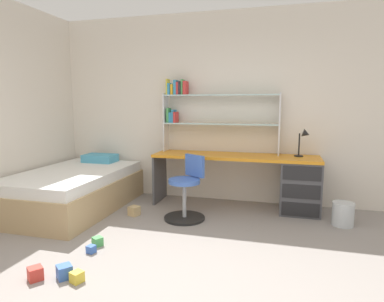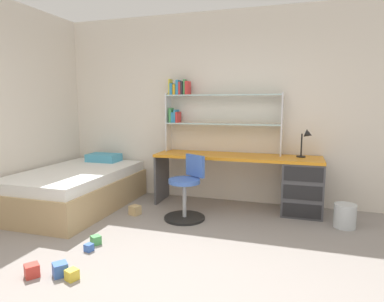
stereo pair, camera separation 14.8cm
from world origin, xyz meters
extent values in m
cube|color=gray|center=(0.00, 0.00, -0.01)|extent=(6.08, 6.49, 0.02)
cube|color=silver|center=(0.00, 2.78, 1.40)|extent=(6.08, 0.06, 2.79)
cube|color=orange|center=(0.26, 2.43, 0.73)|extent=(2.29, 0.59, 0.04)
cube|color=#4C4C51|center=(1.15, 2.43, 0.35)|extent=(0.52, 0.56, 0.71)
cube|color=#4C4C51|center=(-0.87, 2.43, 0.35)|extent=(0.03, 0.53, 0.71)
cube|color=black|center=(1.15, 2.15, 0.12)|extent=(0.47, 0.01, 0.18)
cube|color=black|center=(1.15, 2.15, 0.35)|extent=(0.47, 0.01, 0.18)
cube|color=black|center=(1.15, 2.15, 0.59)|extent=(0.47, 0.01, 0.18)
cube|color=silver|center=(-0.83, 2.61, 1.18)|extent=(0.02, 0.22, 0.87)
cube|color=silver|center=(0.85, 2.61, 1.18)|extent=(0.02, 0.22, 0.87)
cube|color=silver|center=(0.01, 2.61, 1.17)|extent=(1.66, 0.22, 0.02)
cube|color=silver|center=(0.01, 2.61, 1.58)|extent=(1.66, 0.22, 0.02)
cube|color=#4CA559|center=(-0.78, 2.61, 1.29)|extent=(0.04, 0.13, 0.22)
cube|color=#338CBF|center=(-0.74, 2.61, 1.26)|extent=(0.04, 0.14, 0.15)
cube|color=#338CBF|center=(-0.70, 2.61, 1.28)|extent=(0.03, 0.18, 0.19)
cube|color=red|center=(-0.66, 2.61, 1.26)|extent=(0.03, 0.20, 0.16)
cube|color=yellow|center=(-0.79, 2.61, 1.71)|extent=(0.02, 0.14, 0.23)
cube|color=#338CBF|center=(-0.75, 2.61, 1.68)|extent=(0.04, 0.16, 0.17)
cube|color=gold|center=(-0.71, 2.61, 1.67)|extent=(0.04, 0.16, 0.15)
cube|color=#338CBF|center=(-0.66, 2.61, 1.70)|extent=(0.04, 0.14, 0.21)
cube|color=red|center=(-0.62, 2.61, 1.69)|extent=(0.03, 0.16, 0.18)
cube|color=#26262D|center=(-0.59, 2.61, 1.69)|extent=(0.03, 0.17, 0.20)
cube|color=#4CA559|center=(-0.55, 2.61, 1.70)|extent=(0.03, 0.13, 0.22)
cube|color=red|center=(-0.51, 2.61, 1.69)|extent=(0.04, 0.17, 0.20)
cylinder|color=black|center=(1.12, 2.53, 0.76)|extent=(0.12, 0.12, 0.02)
cylinder|color=black|center=(1.12, 2.53, 0.91)|extent=(0.02, 0.02, 0.30)
cone|color=black|center=(1.20, 2.48, 1.06)|extent=(0.12, 0.11, 0.13)
cylinder|color=black|center=(-0.28, 1.74, 0.01)|extent=(0.52, 0.52, 0.03)
cylinder|color=#A5A8AD|center=(-0.28, 1.74, 0.24)|extent=(0.05, 0.05, 0.47)
cylinder|color=#3F66BF|center=(-0.28, 1.74, 0.50)|extent=(0.40, 0.40, 0.05)
cube|color=#3F66BF|center=(-0.18, 1.90, 0.67)|extent=(0.29, 0.20, 0.28)
cube|color=tan|center=(-1.90, 1.74, 0.20)|extent=(1.25, 1.97, 0.40)
cube|color=white|center=(-1.90, 1.74, 0.47)|extent=(1.19, 1.91, 0.14)
cube|color=#4CA5CC|center=(-1.90, 2.48, 0.60)|extent=(0.50, 0.32, 0.12)
cylinder|color=silver|center=(1.63, 2.04, 0.14)|extent=(0.25, 0.25, 0.28)
cube|color=gold|center=(-0.70, 0.07, 0.05)|extent=(0.12, 0.12, 0.09)
cube|color=tan|center=(-0.96, 1.70, 0.06)|extent=(0.16, 0.16, 0.12)
cube|color=#3860B7|center=(-0.89, 0.58, 0.04)|extent=(0.09, 0.09, 0.07)
cube|color=#479E51|center=(-0.92, 0.74, 0.05)|extent=(0.13, 0.13, 0.09)
cube|color=red|center=(-1.06, 0.01, 0.05)|extent=(0.15, 0.15, 0.11)
cube|color=#3860B7|center=(-0.84, 0.09, 0.06)|extent=(0.16, 0.16, 0.11)
camera|label=1|loc=(0.88, -2.12, 1.45)|focal=30.76mm
camera|label=2|loc=(1.03, -2.08, 1.45)|focal=30.76mm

